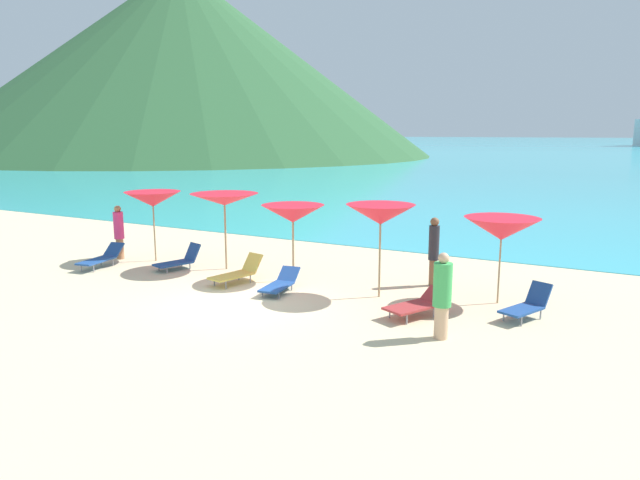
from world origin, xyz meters
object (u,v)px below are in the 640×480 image
(beachgoer_2, at_px, (442,294))
(lounge_chair_3, at_px, (102,257))
(umbrella_3, at_px, (381,215))
(lounge_chair_0, at_px, (238,272))
(lounge_chair_4, at_px, (417,304))
(beachgoer_0, at_px, (119,231))
(lounge_chair_5, at_px, (180,260))
(beachgoer_1, at_px, (434,249))
(umbrella_1, at_px, (224,200))
(umbrella_0, at_px, (153,199))
(lounge_chair_1, at_px, (527,305))
(umbrella_2, at_px, (293,214))
(umbrella_4, at_px, (502,229))
(lounge_chair_2, at_px, (280,283))

(beachgoer_2, bearing_deg, lounge_chair_3, 74.57)
(umbrella_3, bearing_deg, lounge_chair_0, -171.23)
(lounge_chair_4, distance_m, beachgoer_0, 10.70)
(lounge_chair_5, distance_m, beachgoer_2, 9.11)
(beachgoer_1, relative_size, beachgoer_2, 1.05)
(lounge_chair_3, bearing_deg, beachgoer_2, -15.87)
(umbrella_1, relative_size, beachgoer_1, 1.23)
(beachgoer_0, relative_size, beachgoer_1, 0.94)
(umbrella_0, relative_size, beachgoer_1, 1.20)
(lounge_chair_1, relative_size, lounge_chair_4, 0.86)
(umbrella_2, bearing_deg, lounge_chair_5, -173.43)
(umbrella_4, height_order, lounge_chair_1, umbrella_4)
(lounge_chair_0, bearing_deg, umbrella_2, 51.10)
(lounge_chair_4, height_order, beachgoer_0, beachgoer_0)
(lounge_chair_0, bearing_deg, umbrella_3, 21.34)
(umbrella_3, relative_size, beachgoer_1, 1.26)
(umbrella_4, distance_m, lounge_chair_4, 2.84)
(beachgoer_1, bearing_deg, umbrella_1, 112.78)
(lounge_chair_5, height_order, beachgoer_0, beachgoer_0)
(umbrella_4, distance_m, beachgoer_2, 3.24)
(lounge_chair_0, relative_size, lounge_chair_3, 0.93)
(umbrella_0, bearing_deg, umbrella_2, -0.36)
(umbrella_2, distance_m, lounge_chair_1, 6.56)
(umbrella_1, bearing_deg, umbrella_2, -4.98)
(umbrella_1, height_order, lounge_chair_1, umbrella_1)
(umbrella_4, distance_m, lounge_chair_2, 5.72)
(umbrella_1, relative_size, beachgoer_2, 1.30)
(lounge_chair_4, bearing_deg, beachgoer_1, 126.03)
(beachgoer_1, bearing_deg, lounge_chair_2, 139.35)
(umbrella_0, bearing_deg, beachgoer_1, 8.53)
(umbrella_4, xyz_separation_m, lounge_chair_4, (-1.38, -1.93, -1.55))
(lounge_chair_0, bearing_deg, beachgoer_1, 38.34)
(lounge_chair_4, bearing_deg, umbrella_0, -163.47)
(beachgoer_1, bearing_deg, lounge_chair_3, 118.32)
(lounge_chair_5, bearing_deg, umbrella_3, 18.20)
(lounge_chair_1, height_order, lounge_chair_3, lounge_chair_1)
(lounge_chair_1, distance_m, lounge_chair_3, 12.47)
(lounge_chair_1, distance_m, lounge_chair_5, 10.16)
(lounge_chair_2, bearing_deg, umbrella_2, 96.46)
(umbrella_4, bearing_deg, lounge_chair_2, -162.25)
(lounge_chair_3, distance_m, lounge_chair_5, 2.48)
(umbrella_1, distance_m, lounge_chair_0, 2.54)
(umbrella_2, height_order, lounge_chair_2, umbrella_2)
(umbrella_2, xyz_separation_m, lounge_chair_2, (0.29, -1.15, -1.67))
(beachgoer_2, bearing_deg, lounge_chair_1, -41.06)
(umbrella_0, relative_size, lounge_chair_4, 1.33)
(lounge_chair_4, bearing_deg, beachgoer_0, -160.63)
(lounge_chair_3, distance_m, beachgoer_2, 11.19)
(lounge_chair_1, distance_m, beachgoer_2, 2.60)
(umbrella_1, xyz_separation_m, beachgoer_2, (7.57, -2.76, -1.20))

